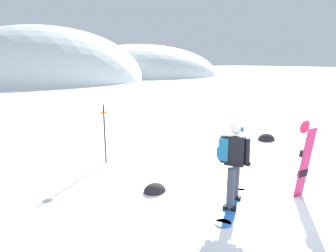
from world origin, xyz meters
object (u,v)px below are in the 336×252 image
snowboarder_main (233,161)px  rock_mid (155,191)px  rock_small (266,140)px  spare_snowboard (305,159)px  piste_marker_near (104,129)px

snowboarder_main → rock_mid: (-1.01, 1.32, -0.92)m
rock_mid → rock_small: rock_small is taller
spare_snowboard → rock_mid: (-2.48, 1.87, -0.84)m
piste_marker_near → spare_snowboard: bearing=-56.9°
snowboarder_main → piste_marker_near: size_ratio=1.00×
snowboarder_main → rock_mid: size_ratio=3.40×
snowboarder_main → spare_snowboard: (1.47, -0.55, -0.08)m
snowboarder_main → rock_small: (4.56, 2.91, -0.92)m
piste_marker_near → rock_mid: (0.27, -2.34, -0.98)m
snowboarder_main → piste_marker_near: bearing=109.2°
rock_mid → spare_snowboard: bearing=-37.1°
snowboarder_main → rock_small: 5.49m
snowboarder_main → rock_mid: bearing=127.3°
spare_snowboard → piste_marker_near: (-2.74, 4.21, 0.14)m
spare_snowboard → piste_marker_near: 5.02m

